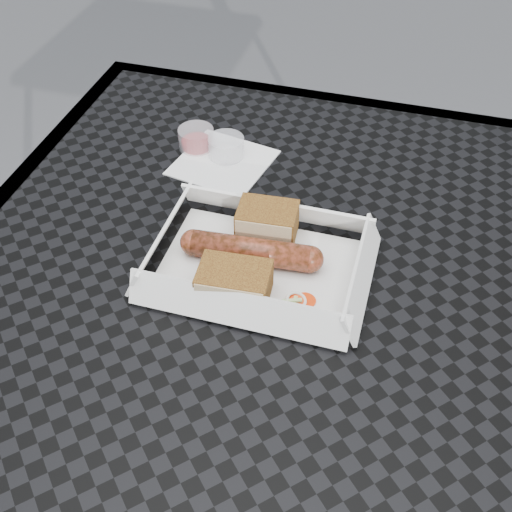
% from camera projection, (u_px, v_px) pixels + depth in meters
% --- Properties ---
extents(patio_table, '(0.80, 0.80, 0.74)m').
position_uv_depth(patio_table, '(283.00, 311.00, 0.79)').
color(patio_table, black).
rests_on(patio_table, ground).
extents(food_tray, '(0.22, 0.15, 0.00)m').
position_uv_depth(food_tray, '(258.00, 267.00, 0.74)').
color(food_tray, white).
rests_on(food_tray, patio_table).
extents(bratwurst, '(0.17, 0.04, 0.03)m').
position_uv_depth(bratwurst, '(251.00, 251.00, 0.73)').
color(bratwurst, maroon).
rests_on(bratwurst, food_tray).
extents(bread_near, '(0.07, 0.05, 0.04)m').
position_uv_depth(bread_near, '(267.00, 223.00, 0.76)').
color(bread_near, brown).
rests_on(bread_near, food_tray).
extents(bread_far, '(0.08, 0.06, 0.04)m').
position_uv_depth(bread_far, '(234.00, 283.00, 0.69)').
color(bread_far, brown).
rests_on(bread_far, food_tray).
extents(veg_garnish, '(0.03, 0.03, 0.00)m').
position_uv_depth(veg_garnish, '(300.00, 303.00, 0.70)').
color(veg_garnish, '#F0390A').
rests_on(veg_garnish, food_tray).
extents(napkin, '(0.14, 0.14, 0.00)m').
position_uv_depth(napkin, '(223.00, 163.00, 0.88)').
color(napkin, white).
rests_on(napkin, patio_table).
extents(condiment_cup_sauce, '(0.05, 0.05, 0.03)m').
position_uv_depth(condiment_cup_sauce, '(196.00, 139.00, 0.90)').
color(condiment_cup_sauce, maroon).
rests_on(condiment_cup_sauce, patio_table).
extents(condiment_cup_empty, '(0.05, 0.05, 0.03)m').
position_uv_depth(condiment_cup_empty, '(226.00, 147.00, 0.89)').
color(condiment_cup_empty, silver).
rests_on(condiment_cup_empty, patio_table).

